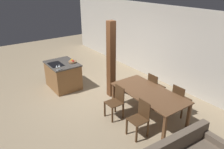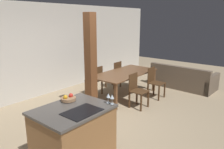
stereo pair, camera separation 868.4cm
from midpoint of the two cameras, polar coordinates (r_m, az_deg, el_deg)
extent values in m
plane|color=#9E896B|center=(4.32, 28.88, -21.48)|extent=(16.00, 16.00, 0.00)
cube|color=beige|center=(6.00, 42.86, 2.60)|extent=(11.20, 0.08, 2.70)
cube|color=olive|center=(4.19, 10.99, -12.48)|extent=(1.13, 0.88, 0.85)
cube|color=#4C4742|center=(3.94, 11.49, -7.24)|extent=(1.17, 0.92, 0.04)
cube|color=black|center=(3.79, 9.21, -7.98)|extent=(0.56, 0.40, 0.01)
cylinder|color=#99704C|center=(4.03, 16.29, -6.15)|extent=(0.26, 0.26, 0.05)
sphere|color=red|center=(3.98, 17.02, -5.88)|extent=(0.07, 0.07, 0.07)
sphere|color=gold|center=(4.04, 15.79, -5.23)|extent=(0.07, 0.07, 0.07)
cylinder|color=silver|center=(3.40, 13.32, -12.32)|extent=(0.06, 0.06, 0.00)
cylinder|color=silver|center=(3.37, 13.40, -11.65)|extent=(0.01, 0.01, 0.09)
cone|color=silver|center=(3.33, 13.53, -10.51)|extent=(0.07, 0.07, 0.07)
cylinder|color=silver|center=(3.45, 14.23, -11.80)|extent=(0.06, 0.06, 0.00)
cylinder|color=silver|center=(3.43, 14.31, -11.14)|extent=(0.01, 0.01, 0.09)
cone|color=silver|center=(3.38, 14.45, -10.01)|extent=(0.07, 0.07, 0.07)
cube|color=brown|center=(4.35, 56.09, -17.90)|extent=(2.09, 1.02, 0.03)
cube|color=brown|center=(4.13, 40.36, -20.64)|extent=(0.07, 0.07, 0.70)
cube|color=brown|center=(4.47, 67.79, -27.96)|extent=(0.07, 0.07, 0.70)
cube|color=brown|center=(4.86, 43.29, -14.85)|extent=(0.07, 0.07, 0.70)
cube|color=brown|center=(5.15, 65.77, -21.46)|extent=(0.07, 0.07, 0.70)
cube|color=#472D19|center=(3.79, 47.06, -25.28)|extent=(0.40, 0.40, 0.02)
cube|color=#472D19|center=(3.80, 48.62, -21.07)|extent=(0.38, 0.02, 0.43)
cube|color=#472D19|center=(3.80, 42.56, -28.45)|extent=(0.04, 0.04, 0.44)
cube|color=#472D19|center=(3.82, 48.30, -30.24)|extent=(0.04, 0.04, 0.44)
cube|color=#472D19|center=(4.06, 43.85, -25.17)|extent=(0.04, 0.04, 0.44)
cube|color=#472D19|center=(4.08, 49.07, -26.82)|extent=(0.04, 0.04, 0.44)
cube|color=#472D19|center=(3.96, 61.88, -29.02)|extent=(0.40, 0.40, 0.02)
cube|color=#472D19|center=(3.98, 62.87, -24.87)|extent=(0.38, 0.02, 0.43)
cube|color=#472D19|center=(3.93, 57.91, -32.54)|extent=(0.04, 0.04, 0.44)
cube|color=#472D19|center=(4.04, 63.58, -33.52)|extent=(0.04, 0.04, 0.44)
cube|color=#472D19|center=(4.19, 57.78, -29.05)|extent=(0.04, 0.04, 0.44)
cube|color=#472D19|center=(4.29, 62.92, -30.07)|extent=(0.04, 0.04, 0.44)
cube|color=#472D19|center=(5.13, 50.03, -13.94)|extent=(0.40, 0.40, 0.02)
cube|color=#472D19|center=(4.86, 50.62, -12.78)|extent=(0.38, 0.02, 0.43)
cube|color=#472D19|center=(5.41, 51.32, -15.67)|extent=(0.04, 0.04, 0.44)
cube|color=#472D19|center=(5.39, 47.64, -14.46)|extent=(0.04, 0.04, 0.44)
cube|color=#472D19|center=(5.11, 50.95, -17.61)|extent=(0.04, 0.04, 0.44)
cube|color=#472D19|center=(5.09, 47.02, -16.32)|extent=(0.04, 0.04, 0.44)
cube|color=#472D19|center=(5.27, 60.20, -17.03)|extent=(0.40, 0.40, 0.02)
cube|color=#472D19|center=(5.00, 61.28, -16.03)|extent=(0.38, 0.02, 0.43)
cube|color=#472D19|center=(5.57, 61.02, -18.52)|extent=(0.04, 0.04, 0.44)
cube|color=#472D19|center=(5.49, 57.40, -17.52)|extent=(0.04, 0.04, 0.44)
cube|color=#472D19|center=(5.27, 61.33, -20.56)|extent=(0.04, 0.04, 0.44)
cube|color=#472D19|center=(5.19, 57.46, -19.54)|extent=(0.04, 0.04, 0.44)
cube|color=brown|center=(4.24, 79.96, -31.07)|extent=(0.27, 2.03, 0.33)
cube|color=brown|center=(4.02, 37.40, -6.10)|extent=(0.21, 0.21, 2.40)
camera|label=1|loc=(4.34, 144.75, -11.44)|focal=35.00mm
camera|label=2|loc=(4.34, -35.25, 11.44)|focal=35.00mm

